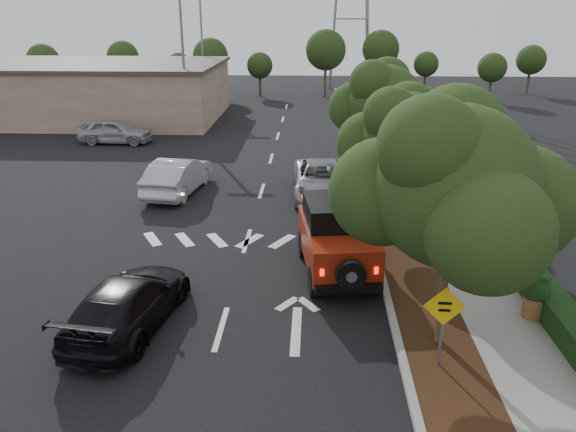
# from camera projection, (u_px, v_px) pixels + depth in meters

# --- Properties ---
(ground) EXTENTS (120.00, 120.00, 0.00)m
(ground) POSITION_uv_depth(u_px,v_px,m) (221.00, 329.00, 14.91)
(ground) COLOR black
(ground) RESTS_ON ground
(curb) EXTENTS (0.20, 70.00, 0.15)m
(curb) POSITION_uv_depth(u_px,v_px,m) (361.00, 191.00, 25.92)
(curb) COLOR #9E9B93
(curb) RESTS_ON ground
(planting_strip) EXTENTS (1.80, 70.00, 0.12)m
(planting_strip) POSITION_uv_depth(u_px,v_px,m) (382.00, 191.00, 25.89)
(planting_strip) COLOR black
(planting_strip) RESTS_ON ground
(sidewalk) EXTENTS (2.00, 70.00, 0.12)m
(sidewalk) POSITION_uv_depth(u_px,v_px,m) (424.00, 192.00, 25.81)
(sidewalk) COLOR gray
(sidewalk) RESTS_ON ground
(hedge) EXTENTS (0.80, 70.00, 0.80)m
(hedge) POSITION_uv_depth(u_px,v_px,m) (455.00, 185.00, 25.63)
(hedge) COLOR black
(hedge) RESTS_ON ground
(commercial_building) EXTENTS (22.00, 12.00, 4.00)m
(commercial_building) POSITION_uv_depth(u_px,v_px,m) (75.00, 92.00, 43.00)
(commercial_building) COLOR #846D5B
(commercial_building) RESTS_ON ground
(transmission_tower) EXTENTS (7.00, 4.00, 28.00)m
(transmission_tower) POSITION_uv_depth(u_px,v_px,m) (348.00, 88.00, 59.61)
(transmission_tower) COLOR slate
(transmission_tower) RESTS_ON ground
(street_tree_near) EXTENTS (3.80, 3.80, 5.92)m
(street_tree_near) POSITION_uv_depth(u_px,v_px,m) (437.00, 345.00, 14.20)
(street_tree_near) COLOR black
(street_tree_near) RESTS_ON ground
(street_tree_mid) EXTENTS (3.20, 3.20, 5.32)m
(street_tree_mid) POSITION_uv_depth(u_px,v_px,m) (399.00, 238.00, 20.76)
(street_tree_mid) COLOR black
(street_tree_mid) RESTS_ON ground
(street_tree_far) EXTENTS (3.40, 3.40, 5.62)m
(street_tree_far) POSITION_uv_depth(u_px,v_px,m) (380.00, 186.00, 26.84)
(street_tree_far) COLOR black
(street_tree_far) RESTS_ON ground
(light_pole_a) EXTENTS (2.00, 0.22, 9.00)m
(light_pole_a) POSITION_uv_depth(u_px,v_px,m) (188.00, 129.00, 39.54)
(light_pole_a) COLOR slate
(light_pole_a) RESTS_ON ground
(light_pole_b) EXTENTS (2.00, 0.22, 9.00)m
(light_pole_b) POSITION_uv_depth(u_px,v_px,m) (205.00, 102.00, 50.82)
(light_pole_b) COLOR slate
(light_pole_b) RESTS_ON ground
(red_jeep) EXTENTS (2.56, 4.76, 2.35)m
(red_jeep) POSITION_uv_depth(u_px,v_px,m) (336.00, 236.00, 17.84)
(red_jeep) COLOR black
(red_jeep) RESTS_ON ground
(silver_suv_ahead) EXTENTS (2.79, 5.65, 1.54)m
(silver_suv_ahead) POSITION_uv_depth(u_px,v_px,m) (322.00, 180.00, 25.13)
(silver_suv_ahead) COLOR #94969B
(silver_suv_ahead) RESTS_ON ground
(black_suv_oncoming) EXTENTS (2.68, 5.13, 1.42)m
(black_suv_oncoming) POSITION_uv_depth(u_px,v_px,m) (128.00, 303.00, 14.78)
(black_suv_oncoming) COLOR black
(black_suv_oncoming) RESTS_ON ground
(silver_sedan_oncoming) EXTENTS (2.36, 5.14, 1.63)m
(silver_sedan_oncoming) POSITION_uv_depth(u_px,v_px,m) (178.00, 176.00, 25.63)
(silver_sedan_oncoming) COLOR #B8BAC1
(silver_sedan_oncoming) RESTS_ON ground
(parked_suv) EXTENTS (4.60, 2.00, 1.54)m
(parked_suv) POSITION_uv_depth(u_px,v_px,m) (115.00, 131.00, 35.13)
(parked_suv) COLOR #A0A3A7
(parked_suv) RESTS_ON ground
(speed_hump_sign) EXTENTS (0.96, 0.09, 2.05)m
(speed_hump_sign) POSITION_uv_depth(u_px,v_px,m) (443.00, 316.00, 12.76)
(speed_hump_sign) COLOR slate
(speed_hump_sign) RESTS_ON ground
(terracotta_planter) EXTENTS (0.74, 0.74, 1.30)m
(terracotta_planter) POSITION_uv_depth(u_px,v_px,m) (536.00, 292.00, 14.99)
(terracotta_planter) COLOR brown
(terracotta_planter) RESTS_ON ground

